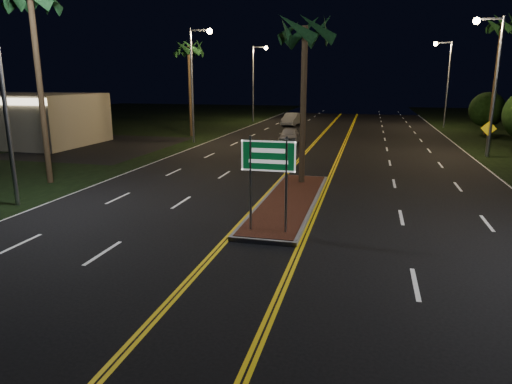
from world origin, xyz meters
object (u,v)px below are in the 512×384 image
(streetlight_left_far, at_px, (256,75))
(streetlight_right_far, at_px, (445,74))
(streetlight_left_near, at_px, (8,65))
(palm_median, at_px, (305,31))
(palm_left_far, at_px, (189,49))
(palm_right_far, at_px, (502,27))
(streetlight_right_mid, at_px, (491,71))
(car_far, at_px, (292,118))
(car_near, at_px, (289,134))
(palm_left_near, at_px, (30,0))
(highway_sign, at_px, (268,165))
(commercial_building, at_px, (3,119))
(warning_sign, at_px, (488,133))
(shrub_far, at_px, (487,110))
(streetlight_left_mid, at_px, (196,72))
(median_island, at_px, (289,201))

(streetlight_left_far, distance_m, streetlight_right_far, 21.32)
(streetlight_left_near, relative_size, palm_median, 1.08)
(palm_left_far, height_order, palm_right_far, palm_right_far)
(streetlight_right_mid, xyz_separation_m, car_far, (-16.14, 18.30, -4.84))
(palm_left_far, relative_size, car_far, 1.80)
(palm_median, height_order, car_near, palm_median)
(streetlight_right_far, bearing_deg, palm_left_near, -124.21)
(highway_sign, relative_size, car_near, 0.70)
(palm_left_near, xyz_separation_m, car_near, (9.28, 17.43, -7.92))
(commercial_building, xyz_separation_m, warning_sign, (36.97, 2.42, -0.47))
(highway_sign, bearing_deg, streetlight_right_mid, 61.07)
(palm_median, xyz_separation_m, car_near, (-3.22, 14.93, -6.52))
(shrub_far, bearing_deg, palm_right_far, -99.46)
(warning_sign, bearing_deg, streetlight_left_mid, -167.29)
(palm_right_far, xyz_separation_m, shrub_far, (1.00, 6.00, -6.81))
(streetlight_left_far, xyz_separation_m, palm_right_far, (23.41, -14.00, 3.49))
(palm_left_near, bearing_deg, highway_sign, -22.60)
(streetlight_left_near, bearing_deg, commercial_building, 133.90)
(streetlight_right_far, bearing_deg, streetlight_left_far, 174.62)
(commercial_building, xyz_separation_m, palm_median, (26.00, -9.49, 5.27))
(streetlight_left_near, relative_size, streetlight_right_far, 1.00)
(commercial_building, bearing_deg, palm_left_near, -41.61)
(commercial_building, relative_size, car_near, 3.30)
(warning_sign, bearing_deg, streetlight_right_mid, -114.23)
(median_island, height_order, palm_left_near, palm_left_near)
(highway_sign, xyz_separation_m, streetlight_right_far, (10.61, 39.20, 3.25))
(streetlight_right_far, bearing_deg, median_island, -106.87)
(streetlight_left_near, xyz_separation_m, palm_left_near, (-1.89, 4.00, 3.02))
(streetlight_right_mid, distance_m, streetlight_right_far, 20.00)
(streetlight_left_far, xyz_separation_m, palm_median, (10.61, -33.50, 1.62))
(median_island, bearing_deg, palm_right_far, 60.90)
(commercial_building, bearing_deg, streetlight_left_mid, 14.61)
(commercial_building, bearing_deg, palm_median, -20.05)
(median_island, relative_size, palm_left_near, 1.05)
(streetlight_right_mid, height_order, car_near, streetlight_right_mid)
(highway_sign, xyz_separation_m, shrub_far, (13.80, 33.20, -0.07))
(palm_median, bearing_deg, commercial_building, 159.95)
(commercial_building, bearing_deg, median_island, -26.55)
(median_island, relative_size, streetlight_left_far, 1.14)
(palm_left_far, relative_size, palm_right_far, 0.85)
(highway_sign, distance_m, commercial_building, 31.17)
(highway_sign, height_order, palm_median, palm_median)
(streetlight_right_mid, xyz_separation_m, palm_left_far, (-23.41, 6.00, 2.09))
(streetlight_left_mid, relative_size, streetlight_right_mid, 1.00)
(streetlight_right_far, relative_size, palm_left_near, 0.92)
(streetlight_right_far, height_order, palm_left_near, palm_left_near)
(palm_left_near, bearing_deg, commercial_building, 138.39)
(streetlight_left_near, bearing_deg, car_far, 82.02)
(palm_left_near, bearing_deg, palm_right_far, 41.01)
(commercial_building, bearing_deg, shrub_far, 21.91)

